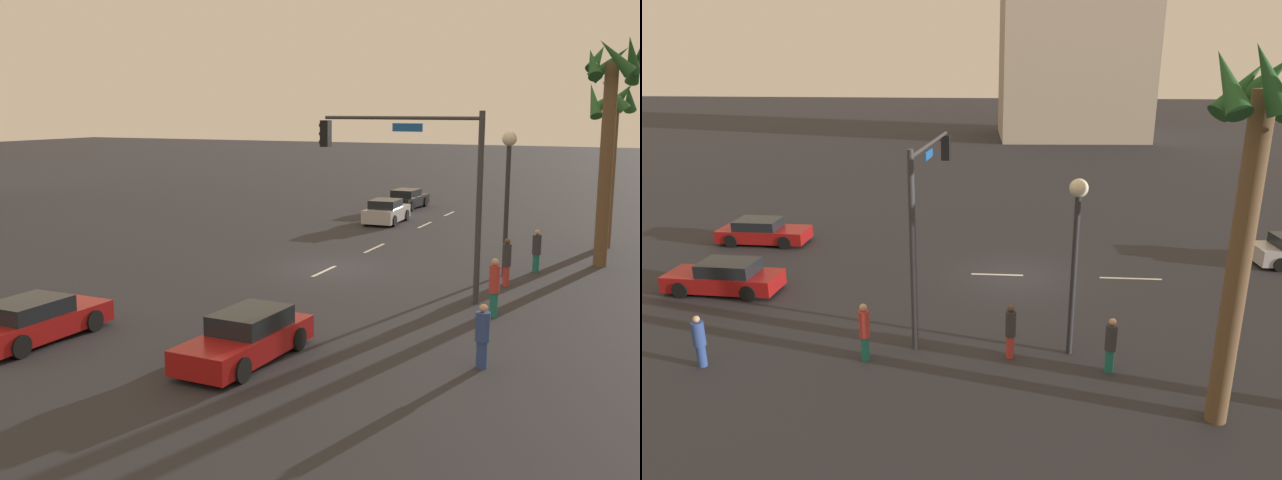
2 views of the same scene
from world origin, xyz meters
TOP-DOWN VIEW (x-y plane):
  - ground_plane at (0.00, 0.00)m, footprint 220.00×220.00m
  - lane_stripe_2 at (-4.93, 0.00)m, footprint 2.58×0.14m
  - lane_stripe_3 at (0.72, 0.00)m, footprint 2.23×0.14m
  - car_2 at (11.48, 2.73)m, footprint 4.55×1.92m
  - car_3 at (12.55, -3.55)m, footprint 4.44×1.94m
  - traffic_signal at (3.06, 4.71)m, footprint 0.68×6.13m
  - streetlamp at (-1.70, 6.71)m, footprint 0.56×0.56m
  - pedestrian_0 at (0.16, 7.16)m, footprint 0.35×0.35m
  - pedestrian_1 at (-2.78, 7.76)m, footprint 0.48×0.48m
  - pedestrian_2 at (9.47, 8.42)m, footprint 0.52×0.52m
  - pedestrian_3 at (4.61, 7.67)m, footprint 0.43×0.43m
  - palm_tree_1 at (-5.17, 10.03)m, footprint 2.62×2.65m
  - building_0 at (-6.57, -45.63)m, footprint 16.69×13.94m

SIDE VIEW (x-z plane):
  - ground_plane at x=0.00m, z-range 0.00..0.00m
  - lane_stripe_2 at x=-4.93m, z-range 0.00..0.01m
  - lane_stripe_3 at x=0.72m, z-range 0.00..0.01m
  - car_3 at x=12.55m, z-range -0.04..1.19m
  - car_2 at x=11.48m, z-range -0.04..1.25m
  - pedestrian_2 at x=9.47m, z-range 0.04..1.70m
  - pedestrian_1 at x=-2.78m, z-range 0.05..1.78m
  - pedestrian_0 at x=0.16m, z-range 0.06..1.85m
  - pedestrian_3 at x=4.61m, z-range 0.07..1.95m
  - streetlamp at x=-1.70m, z-range 1.17..6.80m
  - traffic_signal at x=3.06m, z-range 1.20..7.62m
  - palm_tree_1 at x=-5.17m, z-range 1.85..11.22m
  - building_0 at x=-6.57m, z-range 0.00..23.10m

